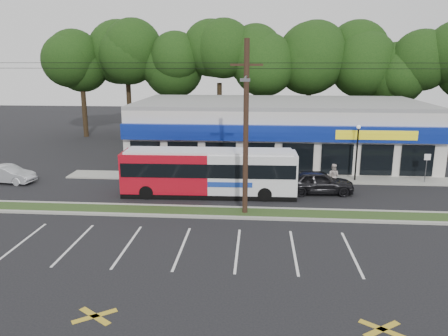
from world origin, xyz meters
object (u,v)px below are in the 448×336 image
car_dark (319,182)px  pedestrian_b (333,176)px  pedestrian_a (295,172)px  metrobus (209,172)px  utility_pole (243,123)px  lamp_post (357,146)px  car_silver (8,174)px  sign_post (427,163)px

car_dark → pedestrian_b: bearing=-48.0°
car_dark → pedestrian_a: bearing=30.3°
metrobus → utility_pole: bearing=-58.2°
lamp_post → car_silver: (-25.65, -2.43, -2.02)m
lamp_post → car_silver: lamp_post is taller
lamp_post → car_dark: bearing=-133.6°
utility_pole → pedestrian_a: bearing=62.1°
car_dark → pedestrian_a: (-1.45, 2.15, 0.15)m
pedestrian_a → utility_pole: bearing=44.7°
car_dark → car_silver: size_ratio=1.19×
utility_pole → car_dark: 8.21m
utility_pole → sign_post: bearing=30.1°
metrobus → car_dark: size_ratio=2.47×
lamp_post → pedestrian_a: lamp_post is taller
pedestrian_a → sign_post: bearing=168.2°
utility_pole → sign_post: (13.17, 7.65, -3.86)m
utility_pole → car_silver: 18.92m
lamp_post → car_dark: size_ratio=0.91×
utility_pole → lamp_post: utility_pole is taller
utility_pole → metrobus: bearing=123.1°
metrobus → pedestrian_b: bearing=13.1°
pedestrian_a → car_silver: bearing=-13.8°
utility_pole → lamp_post: size_ratio=11.76×
car_dark → lamp_post: bearing=-47.4°
sign_post → pedestrian_a: 9.66m
sign_post → metrobus: size_ratio=0.19×
metrobus → car_silver: 15.30m
pedestrian_b → car_dark: bearing=69.4°
metrobus → lamp_post: bearing=21.0°
lamp_post → pedestrian_a: (-4.60, -1.15, -1.72)m
metrobus → pedestrian_a: size_ratio=6.11×
sign_post → metrobus: (-15.50, -4.07, 0.09)m
sign_post → pedestrian_b: bearing=-164.8°
sign_post → car_silver: bearing=-175.9°
utility_pole → pedestrian_b: utility_pole is taller
sign_post → pedestrian_b: sign_post is taller
pedestrian_b → lamp_post: bearing=-109.6°
car_silver → lamp_post: bearing=-76.2°
car_dark → pedestrian_b: (1.15, 1.18, 0.11)m
car_dark → car_silver: 22.53m
utility_pole → car_silver: (-17.49, 5.44, -4.76)m
metrobus → car_dark: 7.47m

